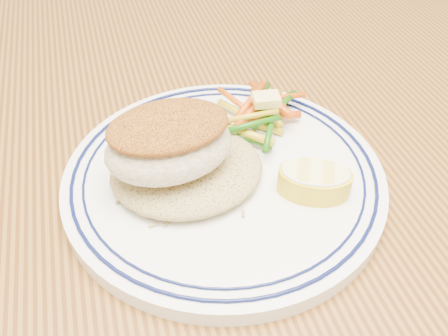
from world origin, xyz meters
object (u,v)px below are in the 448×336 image
fish_fillet (169,142)px  vegetable_pile (260,111)px  dining_table (244,230)px  plate (224,177)px  lemon_wedge (315,180)px  rice_pilaf (187,167)px

fish_fillet → vegetable_pile: 0.12m
dining_table → fish_fillet: bearing=-161.3°
dining_table → plate: (-0.03, -0.02, 0.11)m
vegetable_pile → lemon_wedge: (0.01, -0.10, -0.00)m
vegetable_pile → fish_fillet: bearing=-148.7°
plate → lemon_wedge: lemon_wedge is taller
rice_pilaf → lemon_wedge: bearing=-25.1°
dining_table → lemon_wedge: (0.03, -0.07, 0.12)m
dining_table → plate: bearing=-139.9°
dining_table → rice_pilaf: size_ratio=11.65×
plate → rice_pilaf: (-0.03, 0.00, 0.02)m
plate → vegetable_pile: 0.08m
dining_table → fish_fillet: (-0.07, -0.03, 0.16)m
dining_table → vegetable_pile: size_ratio=14.23×
dining_table → plate: plate is taller
rice_pilaf → vegetable_pile: size_ratio=1.22×
dining_table → rice_pilaf: bearing=-160.1°
dining_table → fish_fillet: size_ratio=13.92×
dining_table → fish_fillet: fish_fillet is taller
lemon_wedge → vegetable_pile: bearing=96.5°
fish_fillet → lemon_wedge: 0.12m
plate → fish_fillet: fish_fillet is taller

